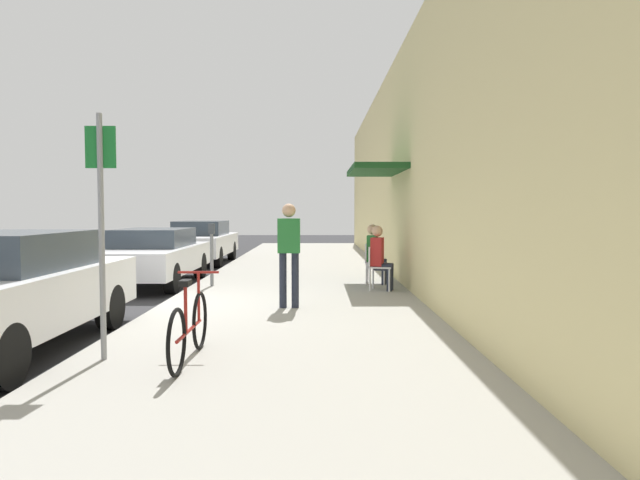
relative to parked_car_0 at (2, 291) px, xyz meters
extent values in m
plane|color=#2D2D30|center=(1.10, 2.66, -0.75)|extent=(60.00, 60.00, 0.00)
cube|color=#9E9B93|center=(3.35, 4.66, -0.69)|extent=(4.50, 32.00, 0.12)
cube|color=beige|center=(5.75, 4.66, 1.89)|extent=(0.30, 32.00, 5.28)
cube|color=#19471E|center=(5.05, 5.68, 1.85)|extent=(1.10, 2.80, 0.12)
cube|color=silver|center=(0.00, -0.03, -0.10)|extent=(1.80, 4.40, 0.66)
cube|color=#333D47|center=(0.00, 0.12, 0.46)|extent=(1.48, 2.11, 0.46)
cylinder|color=black|center=(0.79, 1.33, -0.43)|extent=(0.22, 0.64, 0.64)
cylinder|color=black|center=(-0.79, 1.33, -0.43)|extent=(0.22, 0.64, 0.64)
cylinder|color=black|center=(0.79, -1.39, -0.43)|extent=(0.22, 0.64, 0.64)
cube|color=silver|center=(0.00, 6.10, -0.15)|extent=(1.80, 4.40, 0.56)
cube|color=#333D47|center=(0.00, 6.25, 0.34)|extent=(1.48, 2.11, 0.41)
cylinder|color=black|center=(0.79, 7.46, -0.43)|extent=(0.22, 0.64, 0.64)
cylinder|color=black|center=(-0.79, 7.46, -0.43)|extent=(0.22, 0.64, 0.64)
cylinder|color=black|center=(0.79, 4.73, -0.43)|extent=(0.22, 0.64, 0.64)
cylinder|color=black|center=(-0.79, 4.73, -0.43)|extent=(0.22, 0.64, 0.64)
cube|color=silver|center=(0.00, 11.36, -0.13)|extent=(1.80, 4.40, 0.60)
cube|color=#333D47|center=(0.00, 11.51, 0.40)|extent=(1.48, 2.11, 0.45)
cylinder|color=black|center=(0.79, 12.73, -0.43)|extent=(0.22, 0.64, 0.64)
cylinder|color=black|center=(-0.79, 12.73, -0.43)|extent=(0.22, 0.64, 0.64)
cylinder|color=black|center=(0.79, 10.00, -0.43)|extent=(0.22, 0.64, 0.64)
cylinder|color=black|center=(-0.79, 10.00, -0.43)|extent=(0.22, 0.64, 0.64)
cylinder|color=slate|center=(1.55, 5.07, -0.08)|extent=(0.07, 0.07, 1.10)
cube|color=#383D42|center=(1.55, 5.07, 0.58)|extent=(0.12, 0.10, 0.22)
cylinder|color=gray|center=(1.50, -0.76, 0.67)|extent=(0.06, 0.06, 2.60)
cube|color=#19722D|center=(1.50, -0.74, 1.62)|extent=(0.32, 0.02, 0.44)
torus|color=black|center=(2.43, -0.32, -0.30)|extent=(0.04, 0.66, 0.66)
torus|color=black|center=(2.43, -1.37, -0.30)|extent=(0.04, 0.66, 0.66)
cylinder|color=maroon|center=(2.43, -0.84, -0.30)|extent=(0.04, 1.05, 0.04)
cylinder|color=maroon|center=(2.43, -0.99, -0.05)|extent=(0.04, 0.04, 0.50)
cube|color=black|center=(2.43, -0.99, 0.22)|extent=(0.10, 0.20, 0.06)
cylinder|color=maroon|center=(2.43, -0.37, -0.02)|extent=(0.03, 0.03, 0.56)
cylinder|color=maroon|center=(2.43, -0.37, 0.26)|extent=(0.46, 0.03, 0.03)
cylinder|color=silver|center=(5.28, 4.55, -0.40)|extent=(0.04, 0.04, 0.45)
cylinder|color=silver|center=(5.18, 4.18, -0.40)|extent=(0.04, 0.04, 0.45)
cylinder|color=silver|center=(4.91, 4.64, -0.40)|extent=(0.04, 0.04, 0.45)
cylinder|color=silver|center=(4.82, 4.28, -0.40)|extent=(0.04, 0.04, 0.45)
cube|color=silver|center=(5.05, 4.41, -0.16)|extent=(0.54, 0.54, 0.03)
cube|color=silver|center=(4.85, 4.47, 0.04)|extent=(0.14, 0.43, 0.40)
cylinder|color=#232838|center=(5.25, 4.46, -0.39)|extent=(0.11, 0.11, 0.47)
cylinder|color=#232838|center=(5.12, 4.50, -0.16)|extent=(0.38, 0.23, 0.14)
cylinder|color=#232838|center=(5.20, 4.27, -0.39)|extent=(0.11, 0.11, 0.47)
cylinder|color=#232838|center=(5.07, 4.30, -0.16)|extent=(0.38, 0.23, 0.14)
cube|color=#B22626|center=(4.97, 4.43, 0.14)|extent=(0.31, 0.40, 0.56)
sphere|color=tan|center=(4.97, 4.43, 0.55)|extent=(0.22, 0.22, 0.22)
cylinder|color=silver|center=(5.27, 5.55, -0.40)|extent=(0.04, 0.04, 0.45)
cylinder|color=silver|center=(5.21, 5.18, -0.40)|extent=(0.04, 0.04, 0.45)
cylinder|color=silver|center=(4.89, 5.62, -0.40)|extent=(0.04, 0.04, 0.45)
cylinder|color=silver|center=(4.83, 5.24, -0.40)|extent=(0.04, 0.04, 0.45)
cube|color=silver|center=(5.05, 5.40, -0.16)|extent=(0.51, 0.51, 0.03)
cube|color=silver|center=(4.85, 5.43, 0.04)|extent=(0.10, 0.44, 0.40)
cylinder|color=#232838|center=(5.24, 5.47, -0.39)|extent=(0.11, 0.11, 0.47)
cylinder|color=#232838|center=(5.11, 5.49, -0.16)|extent=(0.38, 0.20, 0.14)
cylinder|color=#232838|center=(5.21, 5.27, -0.39)|extent=(0.11, 0.11, 0.47)
cylinder|color=#232838|center=(5.08, 5.29, -0.16)|extent=(0.38, 0.20, 0.14)
cube|color=#267233|center=(4.97, 5.41, 0.14)|extent=(0.28, 0.39, 0.56)
sphere|color=tan|center=(4.97, 5.41, 0.55)|extent=(0.22, 0.22, 0.22)
cylinder|color=#232838|center=(3.21, 2.41, -0.18)|extent=(0.12, 0.12, 0.90)
cylinder|color=#232838|center=(3.41, 2.41, -0.18)|extent=(0.12, 0.12, 0.90)
cube|color=#267233|center=(3.31, 2.41, 0.55)|extent=(0.36, 0.22, 0.56)
sphere|color=tan|center=(3.31, 2.41, 0.96)|extent=(0.22, 0.22, 0.22)
camera|label=1|loc=(3.77, -6.62, 0.95)|focal=31.24mm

